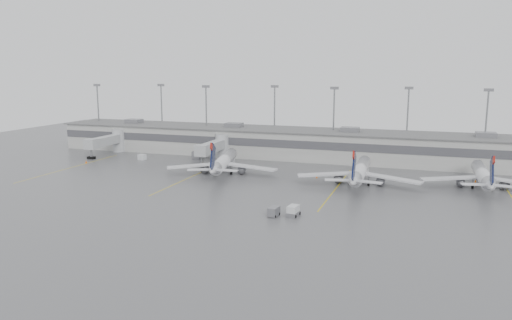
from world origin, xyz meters
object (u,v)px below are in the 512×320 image
(jet_mid_left, at_px, (223,162))
(baggage_tug, at_px, (293,212))
(jet_mid_right, at_px, (360,171))
(jet_far_right, at_px, (483,175))

(jet_mid_left, height_order, baggage_tug, jet_mid_left)
(jet_mid_right, distance_m, jet_far_right, 26.23)
(jet_far_right, bearing_deg, jet_mid_right, -170.15)
(jet_far_right, relative_size, baggage_tug, 9.36)
(jet_far_right, distance_m, baggage_tug, 47.25)
(jet_mid_right, bearing_deg, baggage_tug, -107.27)
(jet_mid_left, relative_size, jet_mid_right, 0.98)
(jet_mid_right, height_order, jet_far_right, jet_mid_right)
(jet_mid_right, relative_size, jet_far_right, 1.05)
(baggage_tug, bearing_deg, jet_mid_right, 80.90)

